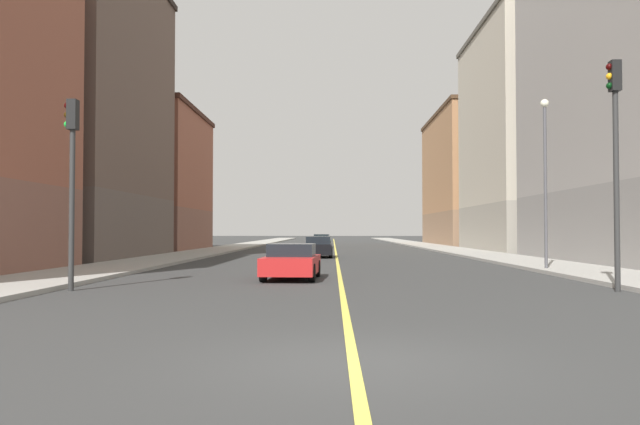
{
  "coord_description": "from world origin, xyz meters",
  "views": [
    {
      "loc": [
        -0.28,
        -8.61,
        1.78
      ],
      "look_at": [
        -1.19,
        38.02,
        3.11
      ],
      "focal_mm": 35.47,
      "sensor_mm": 36.0,
      "label": 1
    }
  ],
  "objects_px": {
    "street_lamp_left_near": "(545,166)",
    "car_red": "(292,262)",
    "building_left_far": "(476,179)",
    "car_black": "(318,247)",
    "building_right_midblock": "(65,109)",
    "car_green": "(322,241)",
    "traffic_light_right_near": "(72,166)",
    "traffic_light_left_near": "(615,144)",
    "building_left_mid": "(537,138)",
    "building_right_distant": "(142,180)"
  },
  "relations": [
    {
      "from": "street_lamp_left_near",
      "to": "car_red",
      "type": "height_order",
      "value": "street_lamp_left_near"
    },
    {
      "from": "building_left_far",
      "to": "car_black",
      "type": "relative_size",
      "value": 4.93
    },
    {
      "from": "street_lamp_left_near",
      "to": "building_left_far",
      "type": "bearing_deg",
      "value": 80.47
    },
    {
      "from": "building_right_midblock",
      "to": "car_green",
      "type": "xyz_separation_m",
      "value": [
        15.98,
        27.63,
        -8.85
      ]
    },
    {
      "from": "building_right_midblock",
      "to": "traffic_light_right_near",
      "type": "xyz_separation_m",
      "value": [
        9.36,
        -21.25,
        -5.83
      ]
    },
    {
      "from": "traffic_light_left_near",
      "to": "traffic_light_right_near",
      "type": "distance_m",
      "value": 16.03
    },
    {
      "from": "building_left_mid",
      "to": "car_red",
      "type": "distance_m",
      "value": 37.95
    },
    {
      "from": "building_left_mid",
      "to": "car_black",
      "type": "xyz_separation_m",
      "value": [
        -18.59,
        -12.54,
        -9.06
      ]
    },
    {
      "from": "building_left_mid",
      "to": "car_green",
      "type": "relative_size",
      "value": 4.52
    },
    {
      "from": "building_right_midblock",
      "to": "building_right_distant",
      "type": "height_order",
      "value": "building_right_midblock"
    },
    {
      "from": "building_left_far",
      "to": "street_lamp_left_near",
      "type": "xyz_separation_m",
      "value": [
        -8.38,
        -49.9,
        -3.46
      ]
    },
    {
      "from": "traffic_light_right_near",
      "to": "car_green",
      "type": "xyz_separation_m",
      "value": [
        6.62,
        48.88,
        -3.02
      ]
    },
    {
      "from": "building_right_distant",
      "to": "building_right_midblock",
      "type": "bearing_deg",
      "value": -90.0
    },
    {
      "from": "building_right_distant",
      "to": "traffic_light_right_near",
      "type": "relative_size",
      "value": 2.61
    },
    {
      "from": "building_left_mid",
      "to": "building_left_far",
      "type": "bearing_deg",
      "value": 90.0
    },
    {
      "from": "building_right_distant",
      "to": "car_red",
      "type": "relative_size",
      "value": 3.61
    },
    {
      "from": "traffic_light_left_near",
      "to": "traffic_light_right_near",
      "type": "bearing_deg",
      "value": -180.0
    },
    {
      "from": "traffic_light_left_near",
      "to": "street_lamp_left_near",
      "type": "relative_size",
      "value": 0.92
    },
    {
      "from": "building_right_midblock",
      "to": "street_lamp_left_near",
      "type": "distance_m",
      "value": 29.47
    },
    {
      "from": "street_lamp_left_near",
      "to": "car_green",
      "type": "bearing_deg",
      "value": 104.66
    },
    {
      "from": "building_right_midblock",
      "to": "car_black",
      "type": "xyz_separation_m",
      "value": [
        16.18,
        2.23,
        -8.86
      ]
    },
    {
      "from": "building_left_far",
      "to": "building_right_distant",
      "type": "height_order",
      "value": "building_left_far"
    },
    {
      "from": "car_green",
      "to": "street_lamp_left_near",
      "type": "bearing_deg",
      "value": -75.34
    },
    {
      "from": "car_green",
      "to": "car_red",
      "type": "height_order",
      "value": "car_green"
    },
    {
      "from": "traffic_light_right_near",
      "to": "car_black",
      "type": "xyz_separation_m",
      "value": [
        6.82,
        23.48,
        -3.02
      ]
    },
    {
      "from": "street_lamp_left_near",
      "to": "building_right_distant",
      "type": "bearing_deg",
      "value": 132.74
    },
    {
      "from": "building_right_midblock",
      "to": "car_red",
      "type": "bearing_deg",
      "value": -46.94
    },
    {
      "from": "building_left_mid",
      "to": "building_left_far",
      "type": "relative_size",
      "value": 0.86
    },
    {
      "from": "car_black",
      "to": "building_right_distant",
      "type": "bearing_deg",
      "value": 138.78
    },
    {
      "from": "building_right_midblock",
      "to": "traffic_light_left_near",
      "type": "bearing_deg",
      "value": -39.94
    },
    {
      "from": "street_lamp_left_near",
      "to": "car_green",
      "type": "distance_m",
      "value": 41.31
    },
    {
      "from": "building_right_midblock",
      "to": "car_red",
      "type": "height_order",
      "value": "building_right_midblock"
    },
    {
      "from": "car_black",
      "to": "car_red",
      "type": "xyz_separation_m",
      "value": [
        -0.57,
        -18.93,
        -0.05
      ]
    },
    {
      "from": "building_left_far",
      "to": "building_right_distant",
      "type": "distance_m",
      "value": 40.83
    },
    {
      "from": "car_black",
      "to": "car_red",
      "type": "relative_size",
      "value": 1.12
    },
    {
      "from": "traffic_light_right_near",
      "to": "car_black",
      "type": "relative_size",
      "value": 1.24
    },
    {
      "from": "traffic_light_right_near",
      "to": "building_left_mid",
      "type": "bearing_deg",
      "value": 54.8
    },
    {
      "from": "car_black",
      "to": "street_lamp_left_near",
      "type": "bearing_deg",
      "value": -54.63
    },
    {
      "from": "building_right_distant",
      "to": "car_black",
      "type": "distance_m",
      "value": 22.23
    },
    {
      "from": "traffic_light_right_near",
      "to": "car_green",
      "type": "height_order",
      "value": "traffic_light_right_near"
    },
    {
      "from": "building_right_distant",
      "to": "car_green",
      "type": "xyz_separation_m",
      "value": [
        15.98,
        11.23,
        -5.62
      ]
    },
    {
      "from": "building_right_distant",
      "to": "car_red",
      "type": "height_order",
      "value": "building_right_distant"
    },
    {
      "from": "traffic_light_left_near",
      "to": "street_lamp_left_near",
      "type": "distance_m",
      "value": 9.15
    },
    {
      "from": "building_right_midblock",
      "to": "street_lamp_left_near",
      "type": "bearing_deg",
      "value": -24.74
    },
    {
      "from": "building_right_midblock",
      "to": "traffic_light_left_near",
      "type": "relative_size",
      "value": 2.82
    },
    {
      "from": "building_right_midblock",
      "to": "car_black",
      "type": "height_order",
      "value": "building_right_midblock"
    },
    {
      "from": "street_lamp_left_near",
      "to": "car_green",
      "type": "height_order",
      "value": "street_lamp_left_near"
    },
    {
      "from": "traffic_light_right_near",
      "to": "car_red",
      "type": "height_order",
      "value": "traffic_light_right_near"
    },
    {
      "from": "building_left_far",
      "to": "street_lamp_left_near",
      "type": "bearing_deg",
      "value": -99.53
    },
    {
      "from": "building_right_distant",
      "to": "street_lamp_left_near",
      "type": "xyz_separation_m",
      "value": [
        26.39,
        -28.56,
        -1.7
      ]
    }
  ]
}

